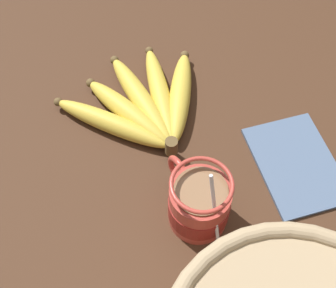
{
  "coord_description": "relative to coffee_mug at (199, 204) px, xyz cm",
  "views": [
    {
      "loc": [
        -32.05,
        20.55,
        67.05
      ],
      "look_at": [
        1.02,
        0.86,
        8.54
      ],
      "focal_mm": 50.0,
      "sensor_mm": 36.0,
      "label": 1
    }
  ],
  "objects": [
    {
      "name": "napkin",
      "position": [
        -0.57,
        -18.12,
        -4.06
      ],
      "size": [
        19.42,
        15.75,
        0.6
      ],
      "color": "slate",
      "rests_on": "table"
    },
    {
      "name": "banana_bunch",
      "position": [
        20.94,
        -3.03,
        -2.66
      ],
      "size": [
        23.27,
        26.6,
        4.07
      ],
      "color": "brown",
      "rests_on": "table"
    },
    {
      "name": "coffee_mug",
      "position": [
        0.0,
        0.0,
        0.0
      ],
      "size": [
        13.48,
        8.69,
        14.82
      ],
      "color": "#B23D33",
      "rests_on": "table"
    },
    {
      "name": "table",
      "position": [
        9.54,
        -2.19,
        -6.34
      ],
      "size": [
        102.99,
        102.99,
        3.97
      ],
      "color": "#422819",
      "rests_on": "ground"
    }
  ]
}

